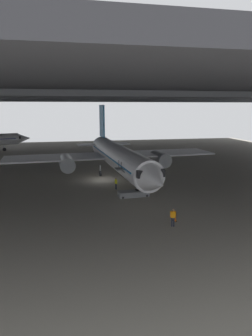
{
  "coord_description": "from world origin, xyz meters",
  "views": [
    {
      "loc": [
        -5.48,
        -45.46,
        11.18
      ],
      "look_at": [
        2.96,
        -4.07,
        2.57
      ],
      "focal_mm": 32.22,
      "sensor_mm": 36.0,
      "label": 1
    }
  ],
  "objects_px": {
    "airplane_main": "(118,157)",
    "crew_worker_by_stairs": "(116,183)",
    "traffic_cone_orange": "(175,218)",
    "boarding_stairs": "(133,191)",
    "crew_worker_near_nose": "(173,216)"
  },
  "relations": [
    {
      "from": "crew_worker_near_nose",
      "to": "traffic_cone_orange",
      "type": "height_order",
      "value": "crew_worker_near_nose"
    },
    {
      "from": "airplane_main",
      "to": "crew_worker_by_stairs",
      "type": "relative_size",
      "value": 22.75
    },
    {
      "from": "traffic_cone_orange",
      "to": "crew_worker_by_stairs",
      "type": "bearing_deg",
      "value": 106.37
    },
    {
      "from": "airplane_main",
      "to": "traffic_cone_orange",
      "type": "height_order",
      "value": "airplane_main"
    },
    {
      "from": "boarding_stairs",
      "to": "traffic_cone_orange",
      "type": "bearing_deg",
      "value": -76.43
    },
    {
      "from": "boarding_stairs",
      "to": "crew_worker_near_nose",
      "type": "bearing_deg",
      "value": -81.61
    },
    {
      "from": "airplane_main",
      "to": "boarding_stairs",
      "type": "relative_size",
      "value": 7.89
    },
    {
      "from": "crew_worker_by_stairs",
      "to": "traffic_cone_orange",
      "type": "bearing_deg",
      "value": -73.63
    },
    {
      "from": "traffic_cone_orange",
      "to": "crew_worker_near_nose",
      "type": "bearing_deg",
      "value": -119.03
    },
    {
      "from": "crew_worker_near_nose",
      "to": "crew_worker_by_stairs",
      "type": "distance_m",
      "value": 14.38
    },
    {
      "from": "boarding_stairs",
      "to": "crew_worker_near_nose",
      "type": "distance_m",
      "value": 10.47
    },
    {
      "from": "airplane_main",
      "to": "crew_worker_by_stairs",
      "type": "xyz_separation_m",
      "value": [
        -1.45,
        -6.54,
        -2.54
      ]
    },
    {
      "from": "crew_worker_by_stairs",
      "to": "traffic_cone_orange",
      "type": "relative_size",
      "value": 2.7
    },
    {
      "from": "boarding_stairs",
      "to": "traffic_cone_orange",
      "type": "xyz_separation_m",
      "value": [
        2.2,
        -9.13,
        -0.44
      ]
    },
    {
      "from": "boarding_stairs",
      "to": "airplane_main",
      "type": "bearing_deg",
      "value": 90.61
    }
  ]
}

